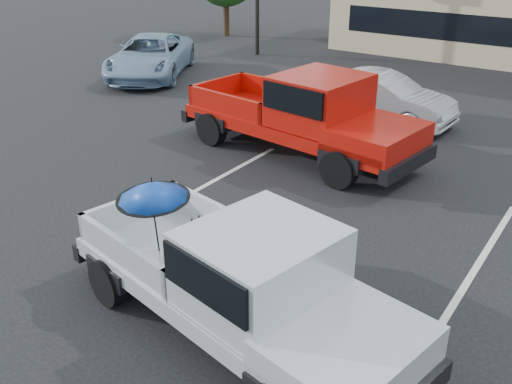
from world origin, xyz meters
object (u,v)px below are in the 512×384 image
silver_pickup (247,279)px  blue_suv (150,56)px  red_pickup (313,113)px  silver_sedan (381,98)px

silver_pickup → blue_suv: 15.95m
red_pickup → silver_sedan: 3.74m
silver_pickup → blue_suv: bearing=150.1°
blue_suv → silver_pickup: bearing=-70.5°
red_pickup → blue_suv: red_pickup is taller
silver_pickup → blue_suv: (-11.99, 10.51, -0.29)m
silver_pickup → blue_suv: silver_pickup is taller
silver_pickup → red_pickup: bearing=123.8°
silver_sedan → blue_suv: blue_suv is taller
silver_pickup → silver_sedan: size_ratio=1.38×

